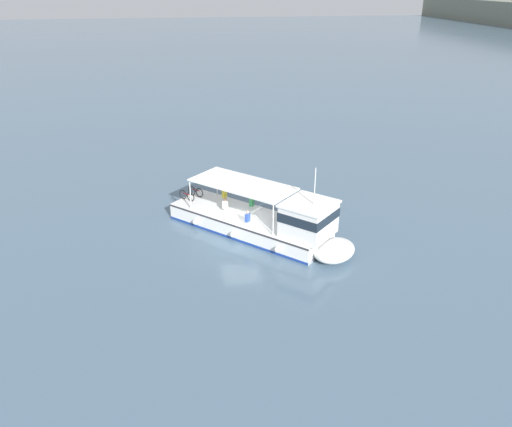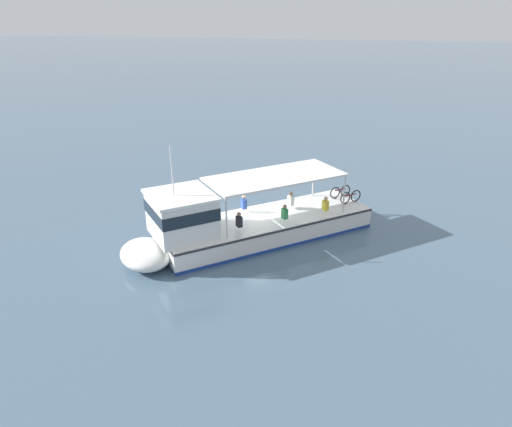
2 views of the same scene
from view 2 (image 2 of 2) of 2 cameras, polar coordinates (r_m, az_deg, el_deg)
name	(u,v)px [view 2 (image 2 of 2)]	position (r m, az deg, el deg)	size (l,w,h in m)	color
ground_plane	(249,228)	(24.49, -0.91, -1.85)	(400.00, 400.00, 0.00)	slate
ferry_main	(238,225)	(22.52, -2.28, -1.37)	(11.12, 11.23, 5.32)	white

